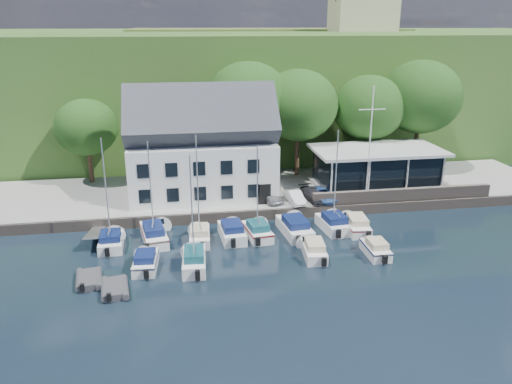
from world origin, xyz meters
The scene contains 34 objects.
ground centered at (0.00, 0.00, 0.00)m, with size 180.00×180.00×0.00m, color black.
quay centered at (0.00, 17.50, 0.50)m, with size 60.00×13.00×1.00m, color gray.
quay_face centered at (0.00, 11.00, 0.50)m, with size 60.00×0.30×1.00m, color #5F544C.
hillside centered at (0.00, 62.00, 8.00)m, with size 160.00×75.00×16.00m, color #2E5821.
field_patch centered at (8.00, 70.00, 16.15)m, with size 50.00×30.00×0.30m, color #576432.
farmhouse centered at (22.00, 52.00, 20.10)m, with size 10.40×7.00×8.20m, color #C2B995, non-canonical shape.
harbor_building centered at (-7.00, 16.50, 5.35)m, with size 14.40×8.20×8.70m, color silver, non-canonical shape.
club_pavilion centered at (11.00, 16.00, 3.05)m, with size 13.20×7.20×4.10m, color black, non-canonical shape.
seawall centered at (12.00, 11.40, 1.60)m, with size 18.00×0.50×1.20m, color #5F544C.
gangway centered at (-16.50, 9.00, 0.00)m, with size 1.20×6.00×1.40m, color silver, non-canonical shape.
car_silver centered at (-0.84, 13.29, 1.64)m, with size 1.50×3.74×1.27m, color #A2A3A6.
car_white centered at (1.50, 12.47, 1.58)m, with size 1.23×3.52×1.16m, color silver.
car_dgrey centered at (3.43, 12.82, 1.58)m, with size 1.61×3.97×1.15m, color #2A2A2F.
car_blue centered at (4.22, 12.80, 1.62)m, with size 1.44×3.65×1.25m, color #305392.
flagpole centered at (8.73, 12.66, 6.47)m, with size 2.62×0.20×10.93m, color silver, non-canonical shape.
tree_0 centered at (-18.68, 22.37, 5.49)m, with size 6.57×6.57×8.98m, color #163911, non-canonical shape.
tree_2 centered at (-1.58, 21.88, 7.31)m, with size 9.23×9.23×12.62m, color #163911, non-canonical shape.
tree_3 centered at (3.84, 21.42, 6.89)m, with size 8.62×8.62×11.78m, color #163911, non-canonical shape.
tree_4 centered at (11.96, 21.57, 6.50)m, with size 8.05×8.05×11.00m, color #163911, non-canonical shape.
tree_5 centered at (18.20, 21.88, 7.26)m, with size 9.17×9.17×12.53m, color #163911, non-canonical shape.
boat_r1_0 centered at (-15.09, 7.15, 4.21)m, with size 2.05×5.37×8.42m, color white, non-canonical shape.
boat_r1_1 centered at (-11.69, 7.89, 4.71)m, with size 1.98×7.11×9.43m, color white, non-canonical shape.
boat_r1_2 centered at (-7.92, 7.05, 4.41)m, with size 1.80×5.44×8.83m, color white, non-canonical shape.
boat_r1_3 centered at (-5.18, 7.30, 0.77)m, with size 2.07×5.84×1.54m, color white, non-canonical shape.
boat_r1_4 centered at (-3.00, 7.21, 4.44)m, with size 1.95×5.54×8.89m, color white, non-canonical shape.
boat_r1_5 centered at (0.29, 7.42, 0.78)m, with size 2.25×6.96×1.56m, color white, non-canonical shape.
boat_r1_6 centered at (3.87, 7.70, 4.71)m, with size 2.17×5.75×9.43m, color white, non-canonical shape.
boat_r1_7 centered at (5.82, 7.32, 0.71)m, with size 1.89×6.35×1.41m, color white, non-canonical shape.
boat_r2_0 centered at (-12.15, 2.95, 0.68)m, with size 1.81×5.12×1.36m, color white, non-canonical shape.
boat_r2_1 centered at (-8.57, 2.50, 4.71)m, with size 1.84×6.25×9.43m, color white, non-canonical shape.
boat_r2_3 centered at (0.76, 2.92, 0.69)m, with size 1.74×5.60×1.38m, color white, non-canonical shape.
boat_r2_4 centered at (5.61, 2.30, 0.67)m, with size 1.68×4.73×1.34m, color white, non-canonical shape.
dinghy_0 centered at (-15.99, 1.29, 0.36)m, with size 1.86×3.10×0.72m, color #38383C, non-canonical shape.
dinghy_1 centered at (-14.08, -0.29, 0.37)m, with size 1.88×3.13×0.73m, color #38383C, non-canonical shape.
Camera 1 is at (-9.37, -31.38, 17.40)m, focal length 35.00 mm.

